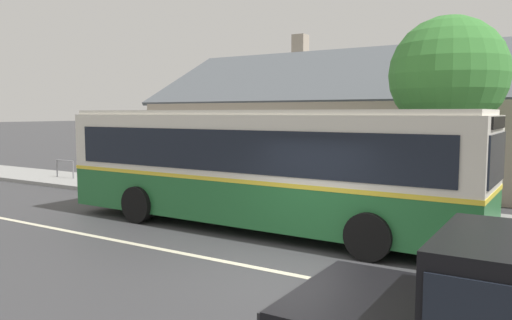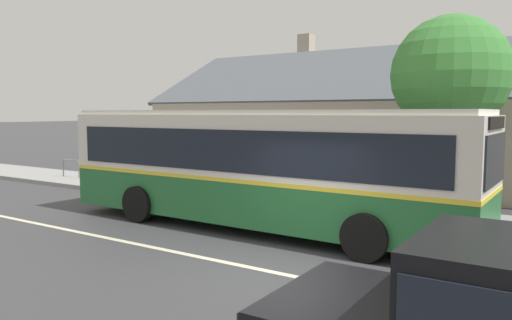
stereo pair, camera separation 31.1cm
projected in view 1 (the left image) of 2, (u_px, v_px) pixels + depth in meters
The scene contains 8 objects.
ground_plane at pixel (277, 272), 9.44m from camera, with size 300.00×300.00×0.00m, color #38383A.
sidewalk_far at pixel (379, 214), 14.49m from camera, with size 60.00×3.00×0.15m, color gray.
lane_divider_stripe at pixel (277, 272), 9.44m from camera, with size 60.00×0.16×0.01m, color beige.
community_building at pixel (405, 138), 22.69m from camera, with size 22.25×10.81×7.09m.
transit_bus at pixel (258, 165), 12.92m from camera, with size 11.34×2.85×3.07m.
bench_by_building at pixel (112, 175), 19.36m from camera, with size 1.86×0.51×0.94m.
street_tree_primary at pixel (450, 78), 14.12m from camera, with size 3.30×3.30×5.73m.
bike_rack at pixel (65, 165), 21.97m from camera, with size 1.16×0.06×0.78m.
Camera 1 is at (4.56, -8.00, 3.01)m, focal length 35.00 mm.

